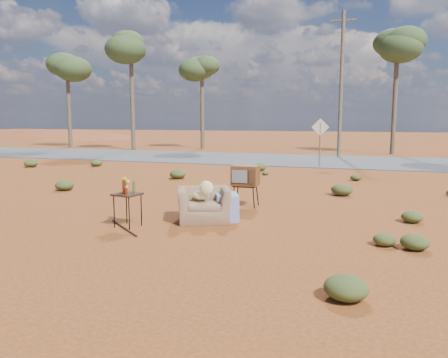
% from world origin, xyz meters
% --- Properties ---
extents(ground, '(140.00, 140.00, 0.00)m').
position_xyz_m(ground, '(0.00, 0.00, 0.00)').
color(ground, '#95511D').
rests_on(ground, ground).
extents(highway, '(140.00, 7.00, 0.04)m').
position_xyz_m(highway, '(0.00, 15.00, 0.02)').
color(highway, '#565659').
rests_on(highway, ground).
extents(dirt_mound, '(26.00, 18.00, 2.00)m').
position_xyz_m(dirt_mound, '(-30.00, 34.00, 0.00)').
color(dirt_mound, brown).
rests_on(dirt_mound, ground).
extents(armchair, '(1.42, 1.25, 0.96)m').
position_xyz_m(armchair, '(0.36, 0.63, 0.45)').
color(armchair, '#7F5F45').
rests_on(armchair, ground).
extents(tv_unit, '(0.65, 0.53, 1.02)m').
position_xyz_m(tv_unit, '(0.70, 2.38, 0.76)').
color(tv_unit, black).
rests_on(tv_unit, ground).
extents(side_table, '(0.54, 0.54, 0.96)m').
position_xyz_m(side_table, '(-1.03, -0.35, 0.71)').
color(side_table, '#3A2215').
rests_on(side_table, ground).
extents(rusty_bar, '(1.14, 1.00, 0.04)m').
position_xyz_m(rusty_bar, '(-0.99, -0.57, 0.02)').
color(rusty_bar, '#462212').
rests_on(rusty_bar, ground).
extents(road_sign, '(0.78, 0.06, 2.19)m').
position_xyz_m(road_sign, '(1.50, 12.00, 1.50)').
color(road_sign, brown).
rests_on(road_sign, ground).
extents(eucalyptus_far_left, '(3.20, 3.20, 7.10)m').
position_xyz_m(eucalyptus_far_left, '(-18.00, 20.00, 5.94)').
color(eucalyptus_far_left, brown).
rests_on(eucalyptus_far_left, ground).
extents(eucalyptus_left, '(3.20, 3.20, 8.10)m').
position_xyz_m(eucalyptus_left, '(-12.00, 19.00, 6.92)').
color(eucalyptus_left, brown).
rests_on(eucalyptus_left, ground).
extents(eucalyptus_near_left, '(3.20, 3.20, 6.60)m').
position_xyz_m(eucalyptus_near_left, '(-8.00, 22.00, 5.45)').
color(eucalyptus_near_left, brown).
rests_on(eucalyptus_near_left, ground).
extents(eucalyptus_center, '(3.20, 3.20, 7.60)m').
position_xyz_m(eucalyptus_center, '(5.00, 21.00, 6.43)').
color(eucalyptus_center, brown).
rests_on(eucalyptus_center, ground).
extents(utility_pole_center, '(1.40, 0.20, 8.00)m').
position_xyz_m(utility_pole_center, '(2.00, 17.50, 4.15)').
color(utility_pole_center, brown).
rests_on(utility_pole_center, ground).
extents(scrub_patch, '(17.49, 8.07, 0.33)m').
position_xyz_m(scrub_patch, '(-0.82, 4.41, 0.14)').
color(scrub_patch, '#445223').
rests_on(scrub_patch, ground).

